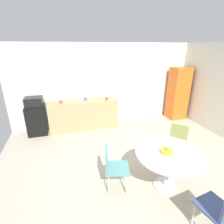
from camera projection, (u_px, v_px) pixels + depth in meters
The scene contains 14 objects.
ground_plane at pixel (142, 178), 3.50m from camera, with size 6.00×6.00×0.00m, color #B2A893.
wall_back at pixel (105, 84), 5.72m from camera, with size 6.00×0.10×2.60m, color silver.
counter_block at pixel (84, 115), 5.50m from camera, with size 2.09×0.60×0.90m, color tan.
mini_fridge at pixel (37, 120), 5.14m from camera, with size 0.54×0.54×0.87m, color black.
microwave at pixel (34, 102), 4.93m from camera, with size 0.48×0.38×0.26m, color black.
locker_cabinet at pixel (178, 94), 6.12m from camera, with size 0.60×0.50×1.82m, color orange.
round_table at pixel (169, 159), 3.07m from camera, with size 1.19×1.19×0.75m.
chair_navy at pixel (223, 208), 2.25m from camera, with size 0.48×0.48×0.83m.
chair_olive at pixel (178, 138), 3.94m from camera, with size 0.59×0.59×0.83m.
chair_teal at pixel (112, 164), 3.08m from camera, with size 0.51×0.51×0.83m.
fruit_bowl at pixel (167, 151), 3.00m from camera, with size 0.23×0.23×0.13m.
mug_white at pixel (61, 102), 5.11m from camera, with size 0.13×0.08×0.09m.
mug_green at pixel (85, 99), 5.40m from camera, with size 0.13×0.08×0.09m.
mug_red at pixel (107, 98), 5.44m from camera, with size 0.13×0.08×0.09m.
Camera 1 is at (-1.37, -2.50, 2.50)m, focal length 27.72 mm.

